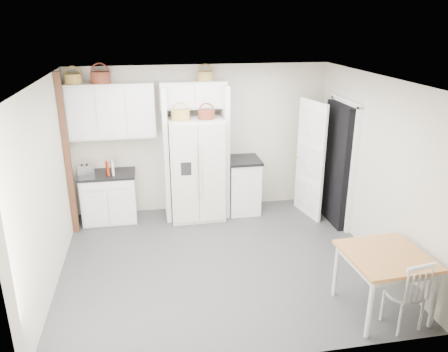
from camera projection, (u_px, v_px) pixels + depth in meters
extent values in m
plane|color=#3F3F3F|center=(221.00, 261.00, 6.36)|extent=(4.50, 4.50, 0.00)
plane|color=white|center=(220.00, 80.00, 5.47)|extent=(4.50, 4.50, 0.00)
plane|color=beige|center=(202.00, 139.00, 7.77)|extent=(4.50, 0.00, 4.50)
plane|color=beige|center=(46.00, 188.00, 5.54)|extent=(0.00, 4.00, 4.00)
plane|color=beige|center=(374.00, 168.00, 6.29)|extent=(0.00, 4.00, 4.00)
cube|color=silver|center=(196.00, 169.00, 7.53)|extent=(0.91, 0.74, 1.77)
cube|color=silver|center=(109.00, 198.00, 7.52)|extent=(0.89, 0.56, 0.83)
cube|color=silver|center=(243.00, 186.00, 7.89)|extent=(0.54, 0.65, 0.95)
cube|color=#AB793A|center=(383.00, 283.00, 5.17)|extent=(0.96, 0.96, 0.77)
cube|color=silver|center=(404.00, 293.00, 4.89)|extent=(0.48, 0.45, 0.87)
cube|color=black|center=(107.00, 174.00, 7.37)|extent=(0.93, 0.60, 0.04)
cube|color=black|center=(243.00, 160.00, 7.72)|extent=(0.58, 0.69, 0.04)
cube|color=silver|center=(85.00, 170.00, 7.24)|extent=(0.30, 0.23, 0.18)
cube|color=#98210A|center=(107.00, 168.00, 7.26)|extent=(0.07, 0.15, 0.23)
cube|color=beige|center=(112.00, 168.00, 7.27)|extent=(0.07, 0.17, 0.25)
cylinder|color=olive|center=(73.00, 79.00, 6.89)|extent=(0.27, 0.27, 0.15)
cylinder|color=#52200F|center=(100.00, 77.00, 6.95)|extent=(0.31, 0.31, 0.18)
cylinder|color=olive|center=(205.00, 76.00, 7.23)|extent=(0.27, 0.27, 0.15)
cylinder|color=olive|center=(181.00, 115.00, 7.07)|extent=(0.29, 0.29, 0.16)
cylinder|color=#52200F|center=(206.00, 115.00, 7.14)|extent=(0.27, 0.27, 0.14)
cube|color=silver|center=(112.00, 111.00, 7.16)|extent=(1.40, 0.34, 0.90)
cube|color=silver|center=(193.00, 95.00, 7.30)|extent=(1.12, 0.34, 0.45)
cube|color=silver|center=(166.00, 154.00, 7.43)|extent=(0.08, 0.60, 2.30)
cube|color=silver|center=(225.00, 151.00, 7.60)|extent=(0.08, 0.60, 2.30)
cube|color=#3A170E|center=(67.00, 156.00, 6.80)|extent=(0.09, 0.09, 2.60)
cube|color=black|center=(338.00, 165.00, 7.29)|extent=(0.18, 0.85, 2.05)
cube|color=white|center=(310.00, 160.00, 7.54)|extent=(0.21, 0.79, 2.05)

